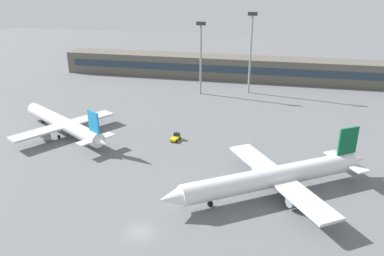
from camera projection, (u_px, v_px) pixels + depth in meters
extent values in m
plane|color=slate|center=(193.00, 139.00, 98.27)|extent=(400.00, 400.00, 0.00)
cube|color=#5B564C|center=(228.00, 67.00, 156.83)|extent=(139.96, 12.00, 9.00)
cube|color=#263847|center=(226.00, 70.00, 151.18)|extent=(132.96, 0.16, 2.80)
cylinder|color=white|center=(273.00, 177.00, 72.28)|extent=(33.25, 24.21, 3.95)
cone|color=white|center=(171.00, 198.00, 65.39)|extent=(5.70, 5.54, 3.75)
cone|color=white|center=(356.00, 160.00, 79.10)|extent=(4.82, 4.50, 2.77)
cube|color=#0C5933|center=(348.00, 141.00, 76.26)|extent=(4.00, 2.87, 5.72)
cube|color=silver|center=(346.00, 161.00, 78.07)|extent=(8.23, 10.25, 0.25)
cube|color=silver|center=(278.00, 178.00, 72.74)|extent=(21.58, 28.66, 0.52)
cylinder|color=gray|center=(260.00, 170.00, 78.69)|extent=(3.92, 3.58, 2.08)
cylinder|color=gray|center=(296.00, 201.00, 67.87)|extent=(3.92, 3.58, 2.08)
cylinder|color=black|center=(210.00, 204.00, 68.95)|extent=(1.09, 0.93, 1.04)
cylinder|color=black|center=(274.00, 182.00, 76.39)|extent=(1.09, 0.93, 1.04)
cylinder|color=black|center=(289.00, 195.00, 71.70)|extent=(1.09, 0.93, 1.04)
cylinder|color=silver|center=(63.00, 123.00, 100.18)|extent=(30.91, 20.52, 3.58)
cone|color=silver|center=(31.00, 108.00, 112.13)|extent=(5.13, 4.94, 3.40)
cone|color=silver|center=(102.00, 142.00, 88.34)|extent=(4.36, 3.99, 2.51)
cube|color=#197FBF|center=(93.00, 122.00, 88.56)|extent=(3.73, 2.42, 5.18)
cube|color=silver|center=(96.00, 139.00, 89.92)|extent=(7.11, 9.43, 0.23)
cube|color=silver|center=(65.00, 125.00, 99.67)|extent=(18.42, 26.55, 0.47)
cylinder|color=gray|center=(84.00, 124.00, 103.95)|extent=(3.55, 3.17, 1.88)
cylinder|color=gray|center=(45.00, 136.00, 96.37)|extent=(3.55, 3.17, 1.88)
cylinder|color=black|center=(43.00, 122.00, 108.78)|extent=(1.00, 0.81, 0.94)
cylinder|color=black|center=(76.00, 132.00, 101.58)|extent=(1.00, 0.81, 0.94)
cylinder|color=black|center=(59.00, 137.00, 98.29)|extent=(1.00, 0.81, 0.94)
cube|color=yellow|center=(175.00, 138.00, 97.03)|extent=(2.06, 3.79, 0.60)
cube|color=black|center=(177.00, 135.00, 97.57)|extent=(1.56, 1.31, 0.90)
cylinder|color=black|center=(180.00, 138.00, 97.90)|extent=(0.36, 0.73, 0.70)
cylinder|color=black|center=(175.00, 137.00, 98.45)|extent=(0.36, 0.73, 0.70)
cylinder|color=black|center=(176.00, 141.00, 95.83)|extent=(0.36, 0.73, 0.70)
cylinder|color=black|center=(171.00, 140.00, 96.38)|extent=(0.36, 0.73, 0.70)
cylinder|color=gray|center=(250.00, 56.00, 133.13)|extent=(0.70, 0.70, 27.12)
cube|color=#333338|center=(253.00, 14.00, 127.92)|extent=(3.20, 0.80, 1.20)
cylinder|color=gray|center=(201.00, 61.00, 132.57)|extent=(0.70, 0.70, 24.08)
cube|color=#333338|center=(201.00, 23.00, 127.92)|extent=(3.20, 0.80, 1.20)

